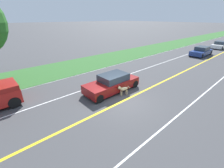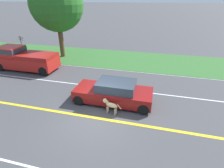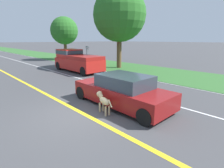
% 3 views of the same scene
% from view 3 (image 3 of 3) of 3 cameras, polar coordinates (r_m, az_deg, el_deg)
% --- Properties ---
extents(ground_plane, '(400.00, 400.00, 0.00)m').
position_cam_3_polar(ground_plane, '(7.29, -10.05, -9.17)').
color(ground_plane, '#424244').
extents(centre_divider_line, '(0.18, 160.00, 0.01)m').
position_cam_3_polar(centre_divider_line, '(7.29, -10.05, -9.14)').
color(centre_divider_line, yellow).
rests_on(centre_divider_line, ground).
extents(lane_edge_line_right, '(0.14, 160.00, 0.01)m').
position_cam_3_polar(lane_edge_line_right, '(12.35, 18.05, 0.16)').
color(lane_edge_line_right, white).
rests_on(lane_edge_line_right, ground).
extents(lane_dash_same_dir, '(0.10, 160.00, 0.01)m').
position_cam_3_polar(lane_dash_same_dir, '(9.52, 7.78, -3.38)').
color(lane_dash_same_dir, white).
rests_on(lane_dash_same_dir, ground).
extents(grass_verge_right, '(6.00, 160.00, 0.03)m').
position_cam_3_polar(grass_verge_right, '(15.01, 23.61, 2.12)').
color(grass_verge_right, '#33662D').
rests_on(grass_verge_right, ground).
extents(ego_car, '(1.90, 4.67, 1.41)m').
position_cam_3_polar(ego_car, '(7.77, 3.29, -2.30)').
color(ego_car, maroon).
rests_on(ego_car, ground).
extents(dog, '(0.41, 1.21, 0.85)m').
position_cam_3_polar(dog, '(7.00, -2.91, -5.32)').
color(dog, '#D1B784').
rests_on(dog, ground).
extents(pickup_truck, '(2.09, 5.35, 1.97)m').
position_cam_3_polar(pickup_truck, '(16.70, -11.39, 7.57)').
color(pickup_truck, red).
rests_on(pickup_truck, ground).
extents(roadside_tree_right_near, '(5.17, 5.17, 7.79)m').
position_cam_3_polar(roadside_tree_right_near, '(18.30, 2.46, 21.56)').
color(roadside_tree_right_near, brown).
rests_on(roadside_tree_right_near, ground).
extents(roadside_tree_right_far, '(3.82, 3.82, 6.00)m').
position_cam_3_polar(roadside_tree_right_far, '(26.58, -15.31, 16.41)').
color(roadside_tree_right_far, brown).
rests_on(roadside_tree_right_far, ground).
extents(street_sign, '(0.11, 0.64, 2.20)m').
position_cam_3_polar(street_sign, '(20.60, -8.17, 10.08)').
color(street_sign, gray).
rests_on(street_sign, ground).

